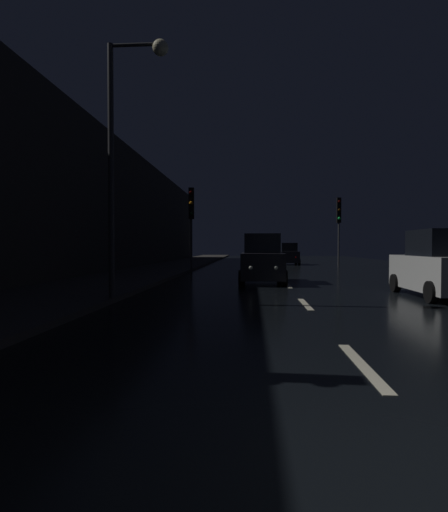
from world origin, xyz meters
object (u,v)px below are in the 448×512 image
Objects in this scene: traffic_light_far_right at (339,216)px; streetlamp_overhead at (127,130)px; traffic_light_far_left at (191,211)px; car_parked_right_near at (440,266)px; car_distant_taillights at (289,255)px; car_approaching_headlights at (262,260)px.

streetlamp_overhead reaches higher than traffic_light_far_right.
streetlamp_overhead is at bearing 0.64° from traffic_light_far_left.
traffic_light_far_left is 13.75m from streetlamp_overhead.
streetlamp_overhead is at bearing -24.89° from traffic_light_far_right.
car_parked_right_near is at bearing 11.43° from streetlamp_overhead.
car_parked_right_near is (9.24, 1.87, -3.83)m from streetlamp_overhead.
traffic_light_far_right is 22.81m from streetlamp_overhead.
traffic_light_far_left is at bearing -55.49° from traffic_light_far_right.
streetlamp_overhead is 1.93× the size of car_distant_taillights.
traffic_light_far_left is at bearing 38.71° from car_parked_right_near.
streetlamp_overhead is at bearing 101.43° from car_parked_right_near.
traffic_light_far_right is at bearing 63.88° from streetlamp_overhead.
traffic_light_far_left is 1.25× the size of car_parked_right_near.
traffic_light_far_right is 12.31m from traffic_light_far_left.
car_distant_taillights is (6.62, 24.59, -3.92)m from streetlamp_overhead.
streetlamp_overhead is 8.59m from car_approaching_headlights.
car_approaching_headlights is at bearing 29.91° from traffic_light_far_left.
car_approaching_headlights reaches higher than car_parked_right_near.
car_approaching_headlights is at bearing 59.77° from streetlamp_overhead.
traffic_light_far_right reaches higher than car_approaching_headlights.
streetlamp_overhead is at bearing -30.23° from car_approaching_headlights.
car_parked_right_near is at bearing -173.44° from car_distant_taillights.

